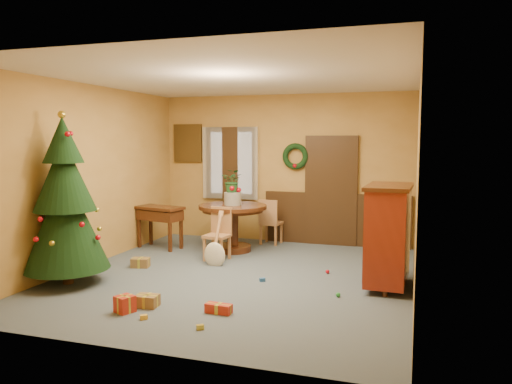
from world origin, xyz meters
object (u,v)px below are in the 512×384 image
at_px(dining_table, 233,219).
at_px(christmas_tree, 65,203).
at_px(writing_desk, 160,217).
at_px(sideboard, 388,233).
at_px(chair_near, 219,232).

bearing_deg(dining_table, christmas_tree, -119.62).
xyz_separation_m(christmas_tree, writing_desk, (0.12, 2.46, -0.55)).
bearing_deg(dining_table, sideboard, -27.26).
height_order(chair_near, sideboard, sideboard).
bearing_deg(christmas_tree, dining_table, 60.38).
height_order(writing_desk, sideboard, sideboard).
bearing_deg(chair_near, sideboard, -15.60).
distance_m(dining_table, sideboard, 3.15).
xyz_separation_m(chair_near, sideboard, (2.81, -0.78, 0.28)).
xyz_separation_m(dining_table, christmas_tree, (-1.50, -2.64, 0.55)).
height_order(dining_table, chair_near, chair_near).
height_order(christmas_tree, writing_desk, christmas_tree).
height_order(chair_near, writing_desk, chair_near).
xyz_separation_m(dining_table, writing_desk, (-1.38, -0.18, -0.00)).
bearing_deg(writing_desk, chair_near, -19.21).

